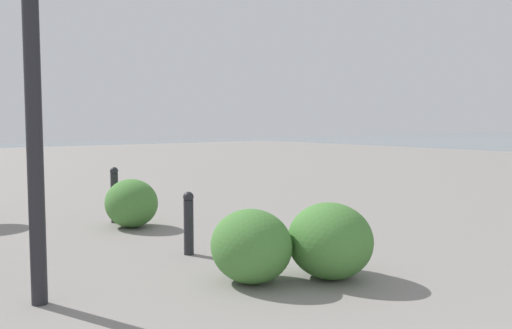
# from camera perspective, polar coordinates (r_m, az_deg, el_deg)

# --- Properties ---
(lamppost) EXTENTS (0.98, 0.28, 3.82)m
(lamppost) POSITION_cam_1_polar(r_m,az_deg,el_deg) (5.18, -22.67, 14.66)
(lamppost) COLOR #232328
(lamppost) RESTS_ON ground
(bollard_near) EXTENTS (0.13, 0.13, 0.78)m
(bollard_near) POSITION_cam_1_polar(r_m,az_deg,el_deg) (6.68, -7.11, -6.00)
(bollard_near) COLOR #232328
(bollard_near) RESTS_ON ground
(bollard_mid) EXTENTS (0.13, 0.13, 0.90)m
(bollard_mid) POSITION_cam_1_polar(r_m,az_deg,el_deg) (8.97, -14.68, -3.00)
(bollard_mid) COLOR #232328
(bollard_mid) RESTS_ON ground
(shrub_low) EXTENTS (0.88, 0.79, 0.75)m
(shrub_low) POSITION_cam_1_polar(r_m,az_deg,el_deg) (5.50, -0.51, -8.58)
(shrub_low) COLOR #477F38
(shrub_low) RESTS_ON ground
(shrub_round) EXTENTS (0.93, 0.84, 0.79)m
(shrub_round) POSITION_cam_1_polar(r_m,az_deg,el_deg) (5.69, 7.78, -7.95)
(shrub_round) COLOR #477F38
(shrub_round) RESTS_ON ground
(shrub_wide) EXTENTS (0.71, 0.64, 0.60)m
(shrub_wide) POSITION_cam_1_polar(r_m,az_deg,el_deg) (5.86, 7.88, -8.51)
(shrub_wide) COLOR #477F38
(shrub_wide) RESTS_ON ground
(shrub_tall) EXTENTS (0.87, 0.79, 0.74)m
(shrub_tall) POSITION_cam_1_polar(r_m,az_deg,el_deg) (8.54, -12.99, -3.99)
(shrub_tall) COLOR #477F38
(shrub_tall) RESTS_ON ground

